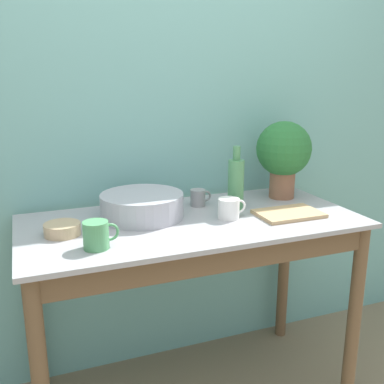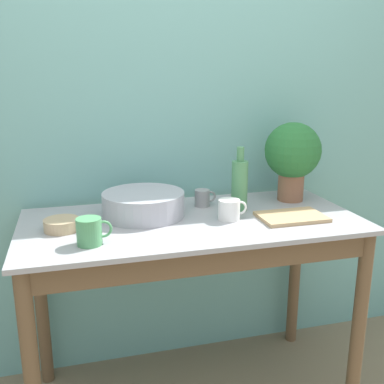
{
  "view_description": "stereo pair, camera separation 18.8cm",
  "coord_description": "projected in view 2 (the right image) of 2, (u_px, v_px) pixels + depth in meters",
  "views": [
    {
      "loc": [
        -0.66,
        -1.36,
        1.49
      ],
      "look_at": [
        0.0,
        0.34,
        1.0
      ],
      "focal_mm": 42.0,
      "sensor_mm": 36.0,
      "label": 1
    },
    {
      "loc": [
        -0.48,
        -1.42,
        1.49
      ],
      "look_at": [
        0.0,
        0.34,
        1.0
      ],
      "focal_mm": 42.0,
      "sensor_mm": 36.0,
      "label": 2
    }
  ],
  "objects": [
    {
      "name": "wall_back",
      "position": [
        171.0,
        133.0,
        2.2
      ],
      "size": [
        6.0,
        0.05,
        2.4
      ],
      "color": "#70ADA8",
      "rests_on": "ground_plane"
    },
    {
      "name": "counter_table",
      "position": [
        194.0,
        258.0,
        1.94
      ],
      "size": [
        1.43,
        0.68,
        0.88
      ],
      "color": "brown",
      "rests_on": "ground_plane"
    },
    {
      "name": "potted_plant",
      "position": [
        293.0,
        154.0,
        2.14
      ],
      "size": [
        0.27,
        0.27,
        0.38
      ],
      "color": "#8C5B42",
      "rests_on": "counter_table"
    },
    {
      "name": "bowl_wash_large",
      "position": [
        144.0,
        204.0,
        1.95
      ],
      "size": [
        0.36,
        0.36,
        0.11
      ],
      "color": "#A8A8B2",
      "rests_on": "counter_table"
    },
    {
      "name": "bottle_tall",
      "position": [
        240.0,
        184.0,
        2.01
      ],
      "size": [
        0.07,
        0.07,
        0.29
      ],
      "color": "#4C8C59",
      "rests_on": "counter_table"
    },
    {
      "name": "mug_grey",
      "position": [
        203.0,
        198.0,
        2.1
      ],
      "size": [
        0.1,
        0.07,
        0.08
      ],
      "color": "gray",
      "rests_on": "counter_table"
    },
    {
      "name": "mug_green",
      "position": [
        90.0,
        231.0,
        1.62
      ],
      "size": [
        0.13,
        0.09,
        0.1
      ],
      "color": "#4C935B",
      "rests_on": "counter_table"
    },
    {
      "name": "mug_white",
      "position": [
        230.0,
        210.0,
        1.9
      ],
      "size": [
        0.13,
        0.09,
        0.09
      ],
      "color": "white",
      "rests_on": "counter_table"
    },
    {
      "name": "bowl_small_tan",
      "position": [
        62.0,
        225.0,
        1.78
      ],
      "size": [
        0.14,
        0.14,
        0.05
      ],
      "color": "tan",
      "rests_on": "counter_table"
    },
    {
      "name": "tray_board",
      "position": [
        292.0,
        217.0,
        1.92
      ],
      "size": [
        0.28,
        0.19,
        0.02
      ],
      "color": "tan",
      "rests_on": "counter_table"
    }
  ]
}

